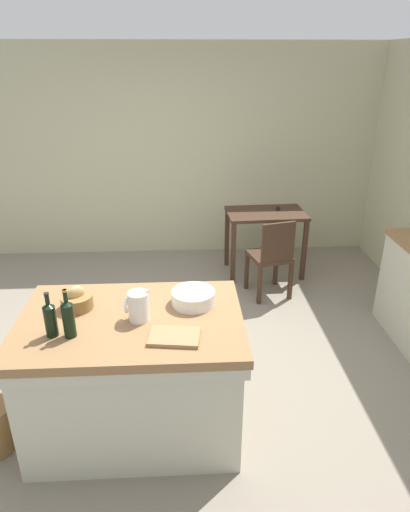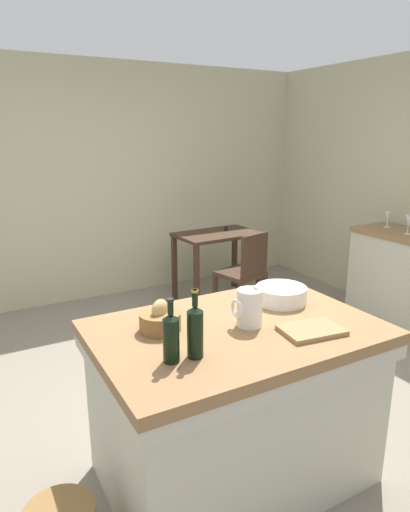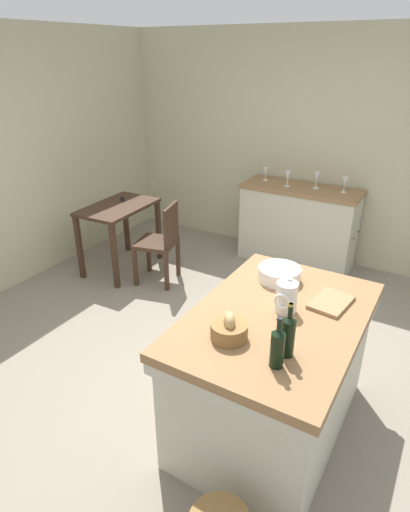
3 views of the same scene
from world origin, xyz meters
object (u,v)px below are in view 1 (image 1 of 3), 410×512
at_px(wash_bowl, 193,297).
at_px(bread_basket, 77,301).
at_px(wooden_chair, 272,256).
at_px(wine_bottle_dark, 68,318).
at_px(pitcher, 138,306).
at_px(cutting_board, 174,337).
at_px(wine_bottle_amber, 50,319).
at_px(writing_desk, 266,222).
at_px(island_table, 134,370).

height_order(wash_bowl, bread_basket, bread_basket).
height_order(wooden_chair, wine_bottle_dark, wine_bottle_dark).
relative_size(pitcher, wash_bowl, 0.81).
distance_m(bread_basket, cutting_board, 0.75).
xyz_separation_m(wooden_chair, wine_bottle_dark, (-1.62, -2.01, 0.54)).
distance_m(wooden_chair, wash_bowl, 1.95).
distance_m(bread_basket, wine_bottle_amber, 0.33).
distance_m(writing_desk, wash_bowl, 2.47).
distance_m(wash_bowl, cutting_board, 0.42).
relative_size(cutting_board, wine_bottle_dark, 0.95).
relative_size(writing_desk, pitcher, 3.93).
bearing_deg(wooden_chair, wine_bottle_dark, -128.89).
distance_m(wooden_chair, bread_basket, 2.40).
xyz_separation_m(writing_desk, wine_bottle_dark, (-1.66, -2.62, 0.38)).
height_order(wash_bowl, wine_bottle_dark, wine_bottle_dark).
xyz_separation_m(island_table, wash_bowl, (0.41, 0.16, 0.46)).
relative_size(wooden_chair, wash_bowl, 3.07).
distance_m(pitcher, wine_bottle_dark, 0.42).
height_order(wooden_chair, wine_bottle_amber, wine_bottle_amber).
relative_size(writing_desk, bread_basket, 4.48).
xyz_separation_m(bread_basket, cutting_board, (0.64, -0.38, -0.04)).
bearing_deg(wine_bottle_dark, pitcher, 22.03).
xyz_separation_m(pitcher, bread_basket, (-0.42, 0.17, -0.04)).
distance_m(island_table, wine_bottle_dark, 0.66).
distance_m(cutting_board, wine_bottle_amber, 0.74).
bearing_deg(bread_basket, wash_bowl, 1.08).
bearing_deg(wine_bottle_dark, island_table, 28.65).
relative_size(writing_desk, cutting_board, 3.11).
relative_size(wooden_chair, cutting_board, 3.01).
xyz_separation_m(island_table, writing_desk, (1.32, 2.43, 0.16)).
distance_m(pitcher, bread_basket, 0.45).
height_order(wooden_chair, cutting_board, cutting_board).
distance_m(island_table, pitcher, 0.52).
bearing_deg(pitcher, writing_desk, 62.80).
bearing_deg(writing_desk, bread_basket, -126.26).
bearing_deg(wash_bowl, wooden_chair, 62.15).
bearing_deg(island_table, pitcher, -21.75).
bearing_deg(island_table, writing_desk, 61.50).
distance_m(writing_desk, wooden_chair, 0.62).
xyz_separation_m(island_table, wooden_chair, (1.29, 1.83, 0.00)).
bearing_deg(wooden_chair, pitcher, -123.60).
height_order(cutting_board, wine_bottle_dark, wine_bottle_dark).
xyz_separation_m(island_table, cutting_board, (0.28, -0.24, 0.43)).
distance_m(wine_bottle_dark, wine_bottle_amber, 0.11).
bearing_deg(writing_desk, wooden_chair, -92.98).
bearing_deg(writing_desk, pitcher, -117.20).
bearing_deg(cutting_board, pitcher, 135.98).
height_order(pitcher, wine_bottle_amber, wine_bottle_amber).
distance_m(pitcher, cutting_board, 0.32).
xyz_separation_m(pitcher, wine_bottle_dark, (-0.39, -0.16, 0.03)).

